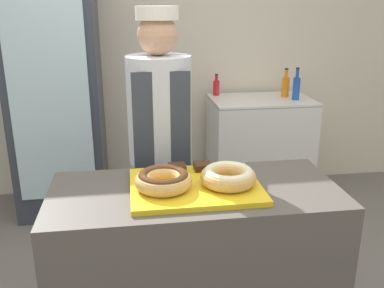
{
  "coord_description": "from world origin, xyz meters",
  "views": [
    {
      "loc": [
        -0.27,
        -1.74,
        1.7
      ],
      "look_at": [
        0.0,
        0.1,
        1.08
      ],
      "focal_mm": 40.0,
      "sensor_mm": 36.0,
      "label": 1
    }
  ],
  "objects_px": {
    "brownie_back_left": "(177,168)",
    "bottle_orange": "(285,86)",
    "beverage_fridge": "(57,98)",
    "donut_chocolate_glaze": "(163,179)",
    "donut_light_glaze": "(228,176)",
    "bottle_blue": "(296,87)",
    "brownie_back_right": "(202,166)",
    "chest_freezer": "(259,148)",
    "bottle_red": "(216,87)",
    "serving_tray": "(195,186)",
    "baker_person": "(160,148)"
  },
  "relations": [
    {
      "from": "serving_tray",
      "to": "bottle_orange",
      "type": "bearing_deg",
      "value": 59.15
    },
    {
      "from": "bottle_orange",
      "to": "brownie_back_right",
      "type": "bearing_deg",
      "value": -121.85
    },
    {
      "from": "serving_tray",
      "to": "donut_light_glaze",
      "type": "distance_m",
      "value": 0.16
    },
    {
      "from": "bottle_red",
      "to": "baker_person",
      "type": "bearing_deg",
      "value": -114.13
    },
    {
      "from": "brownie_back_right",
      "to": "chest_freezer",
      "type": "height_order",
      "value": "brownie_back_right"
    },
    {
      "from": "donut_chocolate_glaze",
      "to": "donut_light_glaze",
      "type": "relative_size",
      "value": 1.0
    },
    {
      "from": "donut_light_glaze",
      "to": "brownie_back_right",
      "type": "relative_size",
      "value": 3.12
    },
    {
      "from": "beverage_fridge",
      "to": "bottle_orange",
      "type": "height_order",
      "value": "beverage_fridge"
    },
    {
      "from": "brownie_back_right",
      "to": "beverage_fridge",
      "type": "bearing_deg",
      "value": 119.91
    },
    {
      "from": "donut_light_glaze",
      "to": "brownie_back_left",
      "type": "relative_size",
      "value": 3.12
    },
    {
      "from": "brownie_back_right",
      "to": "bottle_orange",
      "type": "xyz_separation_m",
      "value": [
        1.02,
        1.64,
        0.06
      ]
    },
    {
      "from": "baker_person",
      "to": "bottle_blue",
      "type": "height_order",
      "value": "baker_person"
    },
    {
      "from": "beverage_fridge",
      "to": "bottle_blue",
      "type": "bearing_deg",
      "value": -2.03
    },
    {
      "from": "serving_tray",
      "to": "bottle_blue",
      "type": "distance_m",
      "value": 2.04
    },
    {
      "from": "bottle_blue",
      "to": "brownie_back_left",
      "type": "bearing_deg",
      "value": -128.14
    },
    {
      "from": "donut_chocolate_glaze",
      "to": "baker_person",
      "type": "xyz_separation_m",
      "value": [
        0.03,
        0.64,
        -0.08
      ]
    },
    {
      "from": "brownie_back_left",
      "to": "bottle_orange",
      "type": "xyz_separation_m",
      "value": [
        1.14,
        1.64,
        0.06
      ]
    },
    {
      "from": "donut_light_glaze",
      "to": "bottle_blue",
      "type": "height_order",
      "value": "bottle_blue"
    },
    {
      "from": "beverage_fridge",
      "to": "bottle_blue",
      "type": "xyz_separation_m",
      "value": [
        1.99,
        -0.07,
        0.04
      ]
    },
    {
      "from": "donut_light_glaze",
      "to": "bottle_orange",
      "type": "distance_m",
      "value": 2.06
    },
    {
      "from": "donut_chocolate_glaze",
      "to": "bottle_orange",
      "type": "height_order",
      "value": "bottle_orange"
    },
    {
      "from": "donut_chocolate_glaze",
      "to": "chest_freezer",
      "type": "xyz_separation_m",
      "value": [
        1.0,
        1.79,
        -0.51
      ]
    },
    {
      "from": "beverage_fridge",
      "to": "bottle_red",
      "type": "xyz_separation_m",
      "value": [
        1.35,
        0.21,
        0.01
      ]
    },
    {
      "from": "beverage_fridge",
      "to": "serving_tray",
      "type": "bearing_deg",
      "value": -64.12
    },
    {
      "from": "brownie_back_left",
      "to": "beverage_fridge",
      "type": "bearing_deg",
      "value": 116.47
    },
    {
      "from": "brownie_back_left",
      "to": "brownie_back_right",
      "type": "distance_m",
      "value": 0.12
    },
    {
      "from": "donut_chocolate_glaze",
      "to": "brownie_back_left",
      "type": "distance_m",
      "value": 0.21
    },
    {
      "from": "chest_freezer",
      "to": "bottle_red",
      "type": "relative_size",
      "value": 4.72
    },
    {
      "from": "serving_tray",
      "to": "beverage_fridge",
      "type": "xyz_separation_m",
      "value": [
        -0.85,
        1.76,
        0.05
      ]
    },
    {
      "from": "donut_chocolate_glaze",
      "to": "brownie_back_right",
      "type": "bearing_deg",
      "value": 43.28
    },
    {
      "from": "chest_freezer",
      "to": "bottle_red",
      "type": "height_order",
      "value": "bottle_red"
    },
    {
      "from": "donut_chocolate_glaze",
      "to": "donut_light_glaze",
      "type": "height_order",
      "value": "same"
    },
    {
      "from": "serving_tray",
      "to": "brownie_back_right",
      "type": "distance_m",
      "value": 0.18
    },
    {
      "from": "brownie_back_left",
      "to": "bottle_red",
      "type": "relative_size",
      "value": 0.42
    },
    {
      "from": "donut_chocolate_glaze",
      "to": "bottle_red",
      "type": "bearing_deg",
      "value": 72.18
    },
    {
      "from": "brownie_back_left",
      "to": "chest_freezer",
      "type": "xyz_separation_m",
      "value": [
        0.92,
        1.6,
        -0.48
      ]
    },
    {
      "from": "chest_freezer",
      "to": "serving_tray",
      "type": "bearing_deg",
      "value": -115.87
    },
    {
      "from": "bottle_orange",
      "to": "bottle_blue",
      "type": "xyz_separation_m",
      "value": [
        0.05,
        -0.12,
        0.01
      ]
    },
    {
      "from": "chest_freezer",
      "to": "brownie_back_right",
      "type": "bearing_deg",
      "value": -116.46
    },
    {
      "from": "brownie_back_left",
      "to": "bottle_blue",
      "type": "height_order",
      "value": "bottle_blue"
    },
    {
      "from": "bottle_orange",
      "to": "bottle_blue",
      "type": "distance_m",
      "value": 0.13
    },
    {
      "from": "beverage_fridge",
      "to": "chest_freezer",
      "type": "height_order",
      "value": "beverage_fridge"
    },
    {
      "from": "serving_tray",
      "to": "bottle_red",
      "type": "distance_m",
      "value": 2.03
    },
    {
      "from": "brownie_back_left",
      "to": "brownie_back_right",
      "type": "bearing_deg",
      "value": 0.0
    },
    {
      "from": "donut_light_glaze",
      "to": "brownie_back_right",
      "type": "xyz_separation_m",
      "value": [
        -0.08,
        0.19,
        -0.03
      ]
    },
    {
      "from": "donut_chocolate_glaze",
      "to": "donut_light_glaze",
      "type": "xyz_separation_m",
      "value": [
        0.29,
        0.0,
        0.0
      ]
    },
    {
      "from": "donut_chocolate_glaze",
      "to": "brownie_back_right",
      "type": "xyz_separation_m",
      "value": [
        0.21,
        0.19,
        -0.03
      ]
    },
    {
      "from": "bottle_blue",
      "to": "baker_person",
      "type": "bearing_deg",
      "value": -139.13
    },
    {
      "from": "donut_chocolate_glaze",
      "to": "chest_freezer",
      "type": "bearing_deg",
      "value": 60.81
    },
    {
      "from": "brownie_back_right",
      "to": "bottle_blue",
      "type": "distance_m",
      "value": 1.86
    }
  ]
}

